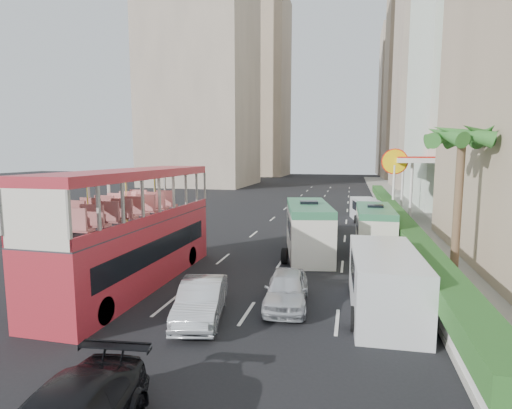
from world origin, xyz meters
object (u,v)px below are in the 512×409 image
(minibus_far, at_px, (374,229))
(panel_van_far, at_px, (365,210))
(panel_van_near, at_px, (385,282))
(double_decker_bus, at_px, (134,228))
(palm_tree, at_px, (458,207))
(car_silver_lane_a, at_px, (201,319))
(minibus_near, at_px, (308,229))
(car_silver_lane_b, at_px, (286,306))
(van_asset, at_px, (320,233))
(shell_station, at_px, (430,187))

(minibus_far, xyz_separation_m, panel_van_far, (-0.16, 11.26, -0.39))
(panel_van_far, bearing_deg, panel_van_near, -100.23)
(double_decker_bus, height_order, palm_tree, palm_tree)
(car_silver_lane_a, xyz_separation_m, minibus_near, (2.66, 9.88, 1.47))
(car_silver_lane_b, bearing_deg, panel_van_far, 75.72)
(car_silver_lane_b, distance_m, minibus_far, 10.41)
(double_decker_bus, height_order, van_asset, double_decker_bus)
(minibus_near, xyz_separation_m, palm_tree, (6.97, -3.08, 1.91))
(minibus_far, bearing_deg, car_silver_lane_a, -119.64)
(minibus_far, relative_size, shell_station, 0.74)
(double_decker_bus, relative_size, shell_station, 1.38)
(panel_van_near, bearing_deg, car_silver_lane_b, -179.63)
(double_decker_bus, height_order, minibus_near, double_decker_bus)
(panel_van_far, bearing_deg, car_silver_lane_b, -109.82)
(car_silver_lane_b, height_order, panel_van_far, panel_van_far)
(panel_van_far, xyz_separation_m, palm_tree, (3.43, -16.01, 2.45))
(car_silver_lane_a, xyz_separation_m, shell_station, (11.83, 25.80, 2.75))
(minibus_near, relative_size, panel_van_near, 1.17)
(minibus_far, xyz_separation_m, panel_van_near, (-0.12, -9.50, -0.18))
(double_decker_bus, bearing_deg, minibus_far, 39.74)
(minibus_near, relative_size, palm_tree, 1.03)
(panel_van_near, bearing_deg, palm_tree, 52.15)
(minibus_near, bearing_deg, panel_van_far, 63.64)
(double_decker_bus, relative_size, panel_van_near, 1.94)
(car_silver_lane_a, xyz_separation_m, panel_van_near, (6.24, 2.06, 1.13))
(car_silver_lane_b, height_order, panel_van_near, panel_van_near)
(car_silver_lane_a, bearing_deg, car_silver_lane_b, 23.29)
(panel_van_near, relative_size, palm_tree, 0.89)
(panel_van_near, xyz_separation_m, shell_station, (5.59, 23.74, 1.62))
(car_silver_lane_b, relative_size, minibus_far, 0.65)
(car_silver_lane_a, height_order, minibus_far, minibus_far)
(minibus_far, bearing_deg, car_silver_lane_b, -111.54)
(minibus_far, height_order, palm_tree, palm_tree)
(car_silver_lane_a, height_order, panel_van_far, panel_van_far)
(palm_tree, bearing_deg, panel_van_far, 102.08)
(car_silver_lane_a, distance_m, panel_van_far, 23.66)
(van_asset, distance_m, palm_tree, 12.20)
(minibus_near, height_order, palm_tree, palm_tree)
(car_silver_lane_a, distance_m, shell_station, 28.52)
(car_silver_lane_b, bearing_deg, minibus_far, 64.47)
(minibus_far, bearing_deg, minibus_near, -156.46)
(car_silver_lane_a, bearing_deg, minibus_near, 63.23)
(van_asset, bearing_deg, panel_van_near, -69.81)
(palm_tree, bearing_deg, shell_station, 83.40)
(minibus_near, height_order, minibus_far, minibus_near)
(van_asset, relative_size, shell_station, 0.54)
(minibus_near, height_order, shell_station, shell_station)
(van_asset, bearing_deg, palm_tree, -47.75)
(double_decker_bus, distance_m, minibus_far, 13.75)
(double_decker_bus, bearing_deg, panel_van_near, -4.09)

